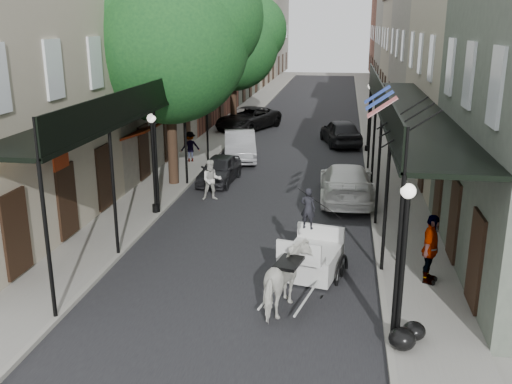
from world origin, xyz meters
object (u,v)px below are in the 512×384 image
at_px(car_left_near, 219,169).
at_px(car_right_far, 341,132).
at_px(lamppost_right_far, 369,116).
at_px(pedestrian_sidewalk_right, 430,249).
at_px(tree_near, 178,34).
at_px(tree_far, 239,40).
at_px(car_right_near, 346,182).
at_px(lamppost_right_near, 402,264).
at_px(lamppost_left, 154,162).
at_px(car_left_far, 248,119).
at_px(pedestrian_sidewalk_left, 190,147).
at_px(pedestrian_walking, 212,180).
at_px(car_left_mid, 240,146).
at_px(horse, 287,280).
at_px(carriage, 316,236).

bearing_deg(car_left_near, car_right_far, 63.19).
distance_m(lamppost_right_far, pedestrian_sidewalk_right, 16.70).
distance_m(tree_near, lamppost_right_far, 12.24).
bearing_deg(car_right_far, tree_far, -45.04).
distance_m(lamppost_right_far, car_right_near, 9.17).
xyz_separation_m(lamppost_right_near, car_right_far, (-1.50, 21.98, -1.28)).
relative_size(lamppost_left, car_left_far, 0.69).
xyz_separation_m(pedestrian_sidewalk_left, car_right_far, (7.55, 5.88, -0.12)).
xyz_separation_m(lamppost_left, pedestrian_sidewalk_left, (-0.85, 8.10, -1.16)).
bearing_deg(pedestrian_walking, car_left_mid, 71.70).
xyz_separation_m(pedestrian_walking, pedestrian_sidewalk_right, (7.67, -6.83, 0.26)).
relative_size(lamppost_left, car_right_far, 0.82).
height_order(lamppost_right_near, horse, lamppost_right_near).
bearing_deg(pedestrian_sidewalk_right, lamppost_right_far, 24.05).
bearing_deg(pedestrian_sidewalk_left, pedestrian_sidewalk_right, 101.70).
bearing_deg(lamppost_left, lamppost_right_far, 55.65).
xyz_separation_m(lamppost_left, horse, (5.62, -6.62, -1.21)).
bearing_deg(horse, lamppost_left, -36.80).
relative_size(tree_far, car_right_near, 1.67).
height_order(lamppost_right_near, car_right_far, lamppost_right_near).
relative_size(lamppost_right_near, horse, 1.88).
bearing_deg(car_right_far, pedestrian_sidewalk_right, 84.45).
distance_m(tree_far, carriage, 23.63).
distance_m(pedestrian_walking, car_left_mid, 7.18).
bearing_deg(pedestrian_sidewalk_left, car_right_far, -168.93).
bearing_deg(horse, lamppost_right_near, 164.78).
bearing_deg(pedestrian_walking, lamppost_right_far, 36.79).
relative_size(tree_near, tree_far, 1.12).
bearing_deg(pedestrian_sidewalk_left, car_left_far, -124.61).
relative_size(car_left_near, car_right_near, 0.70).
relative_size(lamppost_right_far, pedestrian_walking, 2.22).
bearing_deg(car_left_mid, lamppost_right_near, -80.59).
bearing_deg(pedestrian_sidewalk_left, carriage, 93.16).
bearing_deg(lamppost_right_near, pedestrian_walking, 122.75).
height_order(lamppost_right_far, car_left_near, lamppost_right_far).
height_order(lamppost_left, horse, lamppost_left).
bearing_deg(car_right_far, horse, 73.46).
distance_m(car_left_near, car_left_mid, 4.56).
relative_size(lamppost_right_far, car_right_far, 0.82).
bearing_deg(car_left_near, pedestrian_sidewalk_right, -46.77).
bearing_deg(car_right_far, car_left_far, -46.48).
height_order(pedestrian_walking, car_right_near, pedestrian_walking).
relative_size(pedestrian_sidewalk_right, car_left_near, 0.54).
xyz_separation_m(tree_far, car_left_near, (1.54, -13.36, -5.22)).
bearing_deg(tree_far, horse, -76.92).
bearing_deg(car_left_near, tree_far, 99.83).
bearing_deg(pedestrian_sidewalk_left, lamppost_right_far, 176.46).
relative_size(lamppost_left, pedestrian_walking, 2.22).
distance_m(lamppost_right_near, car_left_mid, 18.67).
distance_m(lamppost_right_near, car_left_near, 14.58).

